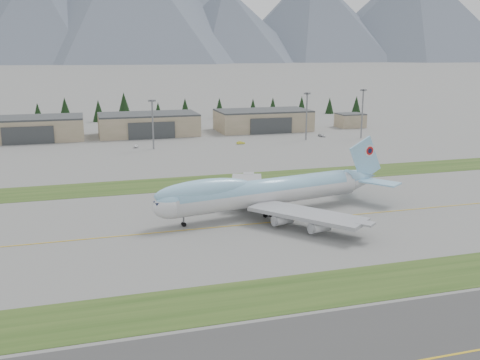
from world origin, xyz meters
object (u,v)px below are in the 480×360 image
object	(u,v)px
boeing_747_freighter	(265,192)
hangar_right	(263,120)
hangar_left	(30,129)
hangar_center	(148,124)
service_vehicle_b	(241,144)
service_vehicle_c	(322,137)
service_vehicle_a	(136,148)

from	to	relation	value
boeing_747_freighter	hangar_right	bearing A→B (deg)	60.86
hangar_left	boeing_747_freighter	bearing A→B (deg)	-64.64
hangar_center	service_vehicle_b	xyz separation A→B (m)	(36.54, -38.69, -5.39)
boeing_747_freighter	service_vehicle_c	distance (m)	132.42
service_vehicle_b	service_vehicle_c	size ratio (longest dim) A/B	0.89
hangar_right	boeing_747_freighter	bearing A→B (deg)	-108.34
hangar_right	service_vehicle_c	bearing A→B (deg)	-54.93
hangar_center	hangar_right	xyz separation A→B (m)	(60.00, 0.00, 0.00)
service_vehicle_a	service_vehicle_c	distance (m)	90.31
hangar_center	service_vehicle_b	bearing A→B (deg)	-46.64
boeing_747_freighter	service_vehicle_a	bearing A→B (deg)	90.88
service_vehicle_a	hangar_center	bearing A→B (deg)	84.28
hangar_center	boeing_747_freighter	bearing A→B (deg)	-84.93
hangar_center	service_vehicle_a	distance (m)	36.56
hangar_left	hangar_right	world-z (taller)	same
service_vehicle_b	service_vehicle_c	xyz separation A→B (m)	(43.97, 9.48, 0.00)
hangar_right	hangar_left	bearing A→B (deg)	180.00
hangar_right	service_vehicle_b	world-z (taller)	hangar_right
service_vehicle_c	boeing_747_freighter	bearing A→B (deg)	-134.17
boeing_747_freighter	hangar_left	xyz separation A→B (m)	(-67.66, 142.77, -0.49)
hangar_center	service_vehicle_a	xyz separation A→B (m)	(-9.63, -34.86, -5.39)
hangar_right	service_vehicle_a	bearing A→B (deg)	-153.41
boeing_747_freighter	service_vehicle_a	size ratio (longest dim) A/B	17.30
boeing_747_freighter	hangar_left	distance (m)	157.99
service_vehicle_b	hangar_right	bearing A→B (deg)	-35.83
boeing_747_freighter	hangar_center	world-z (taller)	boeing_747_freighter
service_vehicle_b	service_vehicle_c	distance (m)	44.98
hangar_right	service_vehicle_a	size ratio (longest dim) A/B	12.21
boeing_747_freighter	service_vehicle_c	world-z (taller)	boeing_747_freighter
service_vehicle_c	hangar_center	bearing A→B (deg)	146.74
hangar_center	service_vehicle_b	world-z (taller)	hangar_center
boeing_747_freighter	service_vehicle_a	xyz separation A→B (m)	(-22.29, 107.91, -5.88)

